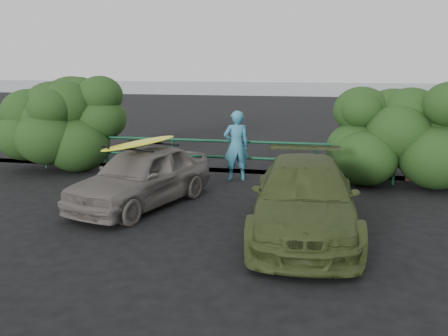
# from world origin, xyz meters

# --- Properties ---
(ground) EXTENTS (80.00, 80.00, 0.00)m
(ground) POSITION_xyz_m (0.00, 0.00, 0.00)
(ground) COLOR black
(ocean) EXTENTS (200.00, 200.00, 0.00)m
(ocean) POSITION_xyz_m (0.00, 60.00, 0.00)
(ocean) COLOR slate
(ocean) RESTS_ON ground
(guardrail) EXTENTS (14.00, 0.08, 1.04)m
(guardrail) POSITION_xyz_m (0.00, 5.00, 0.52)
(guardrail) COLOR #113E27
(guardrail) RESTS_ON ground
(shrub_left) EXTENTS (3.20, 2.40, 2.57)m
(shrub_left) POSITION_xyz_m (-4.80, 5.40, 1.29)
(shrub_left) COLOR #224418
(shrub_left) RESTS_ON ground
(shrub_right) EXTENTS (3.20, 2.40, 2.45)m
(shrub_right) POSITION_xyz_m (5.00, 5.50, 1.22)
(shrub_right) COLOR #224418
(shrub_right) RESTS_ON ground
(sedan) EXTENTS (2.61, 4.17, 1.32)m
(sedan) POSITION_xyz_m (-0.68, 1.80, 0.66)
(sedan) COLOR slate
(sedan) RESTS_ON ground
(olive_vehicle) EXTENTS (2.16, 4.73, 1.34)m
(olive_vehicle) POSITION_xyz_m (2.93, 0.71, 0.67)
(olive_vehicle) COLOR #3A4920
(olive_vehicle) RESTS_ON ground
(man) EXTENTS (0.80, 0.67, 1.88)m
(man) POSITION_xyz_m (0.90, 4.66, 0.94)
(man) COLOR teal
(man) RESTS_ON ground
(roof_rack) EXTENTS (1.60, 1.32, 0.05)m
(roof_rack) POSITION_xyz_m (-0.68, 1.80, 1.35)
(roof_rack) COLOR black
(roof_rack) RESTS_ON sedan
(surfboard) EXTENTS (1.20, 2.50, 0.07)m
(surfboard) POSITION_xyz_m (-0.68, 1.80, 1.41)
(surfboard) COLOR #FBFF1A
(surfboard) RESTS_ON roof_rack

